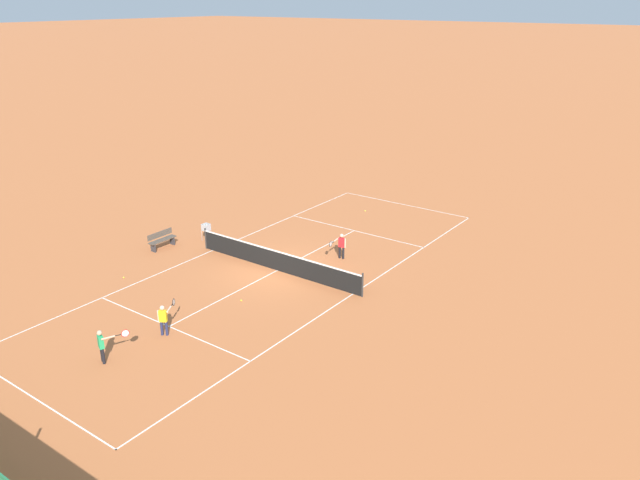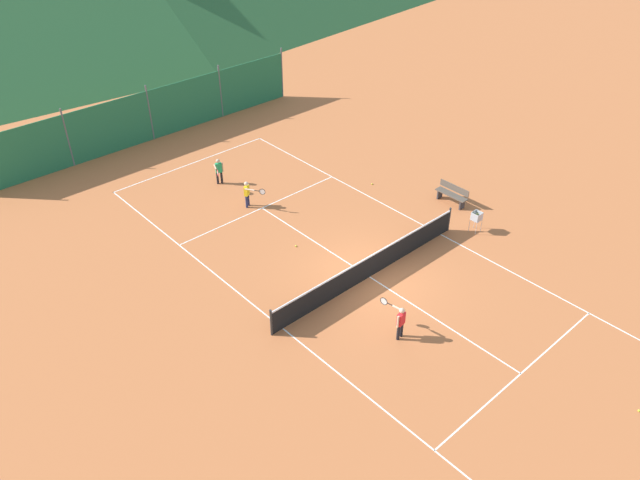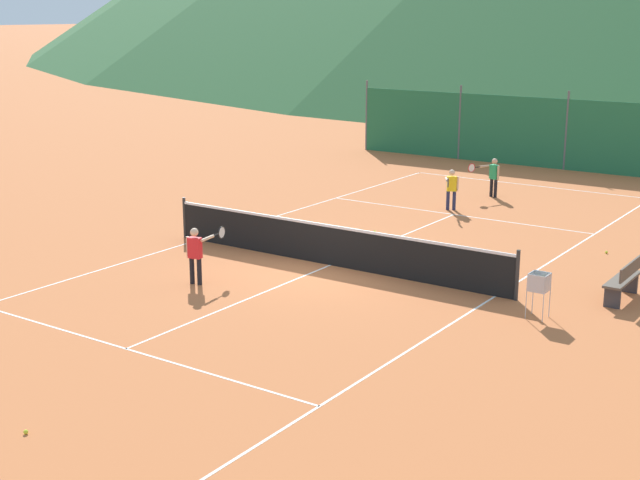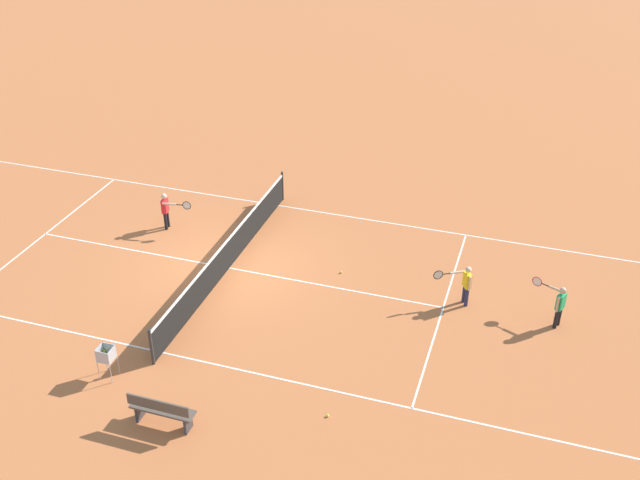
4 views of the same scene
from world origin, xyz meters
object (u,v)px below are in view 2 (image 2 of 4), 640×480
player_far_baseline (219,170)px  tennis_ball_mid_court (639,411)px  courtside_bench (452,194)px  tennis_ball_far_corner (372,184)px  player_near_service (248,192)px  player_near_baseline (400,320)px  tennis_ball_alley_right (296,246)px  ball_hopper (477,217)px  tennis_net (370,266)px

player_far_baseline → tennis_ball_mid_court: bearing=-85.8°
courtside_bench → tennis_ball_far_corner: bearing=112.2°
player_near_service → player_near_baseline: size_ratio=0.97×
tennis_ball_mid_court → tennis_ball_alley_right: bearing=99.0°
ball_hopper → tennis_ball_far_corner: bearing=93.7°
tennis_ball_mid_court → courtside_bench: bearing=64.5°
player_far_baseline → player_near_baseline: size_ratio=0.99×
player_far_baseline → tennis_ball_mid_court: size_ratio=18.65×
player_near_service → player_far_baseline: bearing=85.1°
tennis_ball_mid_court → tennis_ball_alley_right: 12.86m
tennis_ball_far_corner → courtside_bench: size_ratio=0.04×
tennis_net → tennis_ball_alley_right: (-0.77, 3.25, -0.47)m
tennis_ball_alley_right → tennis_ball_far_corner: bearing=13.7°
player_far_baseline → ball_hopper: bearing=-61.7°
tennis_ball_mid_court → courtside_bench: (5.11, 10.70, 0.42)m
player_near_baseline → tennis_ball_alley_right: (0.80, 6.07, -0.69)m
tennis_ball_far_corner → tennis_ball_alley_right: same height
tennis_ball_mid_court → tennis_ball_alley_right: same height
tennis_ball_mid_court → player_near_baseline: bearing=112.9°
tennis_net → tennis_ball_far_corner: 6.81m
player_near_service → tennis_ball_mid_court: 16.42m
tennis_net → tennis_ball_mid_court: size_ratio=139.09×
player_near_service → ball_hopper: 9.51m
player_near_service → tennis_ball_far_corner: bearing=-22.8°
player_near_service → courtside_bench: player_near_service is taller
tennis_ball_mid_court → ball_hopper: (4.07, 8.69, 0.62)m
player_near_service → ball_hopper: size_ratio=1.36×
player_near_baseline → tennis_ball_alley_right: size_ratio=18.84×
player_near_baseline → tennis_ball_far_corner: size_ratio=18.84×
player_near_service → tennis_ball_mid_court: (1.58, -16.33, -0.67)m
player_near_service → player_far_baseline: size_ratio=0.98×
tennis_net → ball_hopper: 5.37m
tennis_net → courtside_bench: tennis_net is taller
courtside_bench → player_far_baseline: bearing=128.6°
player_far_baseline → ball_hopper: player_far_baseline is taller
player_far_baseline → tennis_ball_mid_court: 18.86m
tennis_net → courtside_bench: (6.34, 1.24, -0.05)m
tennis_net → tennis_ball_alley_right: 3.37m
player_near_baseline → tennis_ball_mid_court: (2.80, -6.64, -0.69)m
ball_hopper → player_near_service: bearing=126.5°
ball_hopper → courtside_bench: bearing=62.7°
tennis_net → ball_hopper: tennis_net is taller
player_far_baseline → ball_hopper: 11.48m
tennis_ball_far_corner → ball_hopper: 5.46m
player_near_service → tennis_ball_far_corner: 5.79m
player_far_baseline → tennis_ball_far_corner: 6.96m
tennis_ball_mid_court → ball_hopper: 9.62m
tennis_ball_mid_court → ball_hopper: size_ratio=0.07×
player_near_baseline → tennis_ball_mid_court: player_near_baseline is taller
tennis_ball_far_corner → courtside_bench: courtside_bench is taller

